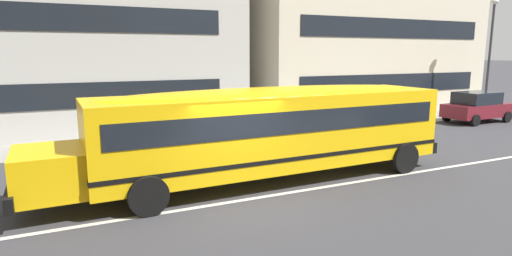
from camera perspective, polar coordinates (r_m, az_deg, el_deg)
The scene contains 6 objects.
ground_plane at distance 10.80m, azimuth -2.30°, elevation -9.87°, with size 400.00×400.00×0.00m, color #38383D.
sidewalk_far at distance 18.52m, azimuth -12.42°, elevation -1.57°, with size 120.00×3.00×0.01m, color gray.
lane_centreline at distance 10.80m, azimuth -2.30°, elevation -9.85°, with size 110.00×0.16×0.01m, color silver.
school_bus at distance 12.07m, azimuth 1.63°, elevation 0.26°, with size 12.26×2.91×2.73m.
parked_car_maroon_mid_block at distance 25.63m, azimuth 27.89°, elevation 2.59°, with size 3.95×1.97×1.64m.
street_lamp at distance 28.97m, azimuth 29.33°, elevation 10.11°, with size 0.44×0.44×6.80m.
Camera 1 is at (-3.93, -9.36, 3.70)m, focal length 29.39 mm.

